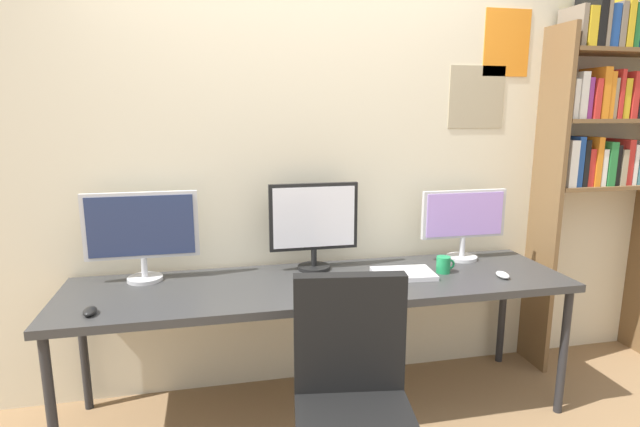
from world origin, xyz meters
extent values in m
cube|color=beige|center=(0.00, 1.02, 1.30)|extent=(5.00, 0.10, 2.60)
cube|color=orange|center=(1.20, 0.97, 2.00)|extent=(0.29, 0.01, 0.38)
cube|color=tan|center=(1.02, 0.97, 1.69)|extent=(0.35, 0.01, 0.36)
cube|color=#333333|center=(0.00, 0.60, 0.72)|extent=(2.60, 0.68, 0.04)
cylinder|color=#262628|center=(-1.25, 0.31, 0.35)|extent=(0.04, 0.04, 0.70)
cylinder|color=#262628|center=(1.25, 0.31, 0.35)|extent=(0.04, 0.04, 0.70)
cylinder|color=#262628|center=(-1.25, 0.89, 0.35)|extent=(0.04, 0.04, 0.70)
cylinder|color=#262628|center=(1.25, 0.89, 0.35)|extent=(0.04, 0.04, 0.70)
cube|color=brown|center=(1.45, 0.83, 1.05)|extent=(0.03, 0.28, 2.10)
cube|color=brown|center=(1.85, 0.83, 1.15)|extent=(0.76, 0.28, 0.02)
cube|color=brown|center=(1.85, 0.83, 1.55)|extent=(0.76, 0.28, 0.02)
cube|color=brown|center=(1.85, 0.83, 1.95)|extent=(0.76, 0.28, 0.02)
cube|color=white|center=(1.53, 0.82, 1.30)|extent=(0.05, 0.22, 0.28)
cube|color=#1E4799|center=(1.58, 0.83, 1.31)|extent=(0.04, 0.22, 0.30)
cube|color=black|center=(1.62, 0.83, 1.30)|extent=(0.03, 0.22, 0.28)
cube|color=red|center=(1.66, 0.84, 1.28)|extent=(0.04, 0.22, 0.22)
cube|color=orange|center=(1.71, 0.83, 1.31)|extent=(0.04, 0.22, 0.29)
cube|color=white|center=(1.75, 0.83, 1.27)|extent=(0.03, 0.22, 0.22)
cube|color=#287F3D|center=(1.80, 0.82, 1.30)|extent=(0.05, 0.22, 0.26)
cube|color=black|center=(1.85, 0.84, 1.29)|extent=(0.03, 0.22, 0.24)
cube|color=tan|center=(1.89, 0.83, 1.27)|extent=(0.04, 0.22, 0.22)
cube|color=red|center=(1.93, 0.83, 1.30)|extent=(0.04, 0.22, 0.27)
cube|color=white|center=(1.97, 0.83, 1.29)|extent=(0.03, 0.22, 0.24)
cube|color=teal|center=(2.02, 0.83, 1.28)|extent=(0.05, 0.22, 0.22)
cube|color=white|center=(2.08, 0.84, 1.30)|extent=(0.05, 0.22, 0.26)
cube|color=white|center=(1.52, 0.84, 1.67)|extent=(0.03, 0.22, 0.22)
cube|color=white|center=(1.56, 0.83, 1.69)|extent=(0.05, 0.22, 0.26)
cube|color=#8C338C|center=(1.61, 0.84, 1.68)|extent=(0.03, 0.22, 0.23)
cube|color=red|center=(1.65, 0.82, 1.68)|extent=(0.04, 0.22, 0.23)
cube|color=orange|center=(1.70, 0.83, 1.71)|extent=(0.05, 0.22, 0.29)
cube|color=orange|center=(1.75, 0.83, 1.70)|extent=(0.03, 0.22, 0.27)
cube|color=tan|center=(1.78, 0.84, 1.68)|extent=(0.02, 0.22, 0.23)
cube|color=red|center=(1.81, 0.83, 1.70)|extent=(0.03, 0.22, 0.28)
cube|color=gold|center=(1.86, 0.84, 1.68)|extent=(0.04, 0.22, 0.23)
cube|color=red|center=(1.91, 0.83, 1.70)|extent=(0.04, 0.22, 0.27)
cube|color=black|center=(1.96, 0.82, 1.66)|extent=(0.05, 0.22, 0.19)
cube|color=gold|center=(2.02, 0.84, 1.69)|extent=(0.05, 0.22, 0.26)
cube|color=gray|center=(1.52, 0.83, 2.07)|extent=(0.03, 0.22, 0.23)
cube|color=gold|center=(1.57, 0.83, 2.07)|extent=(0.05, 0.22, 0.22)
cube|color=black|center=(1.62, 0.82, 2.11)|extent=(0.05, 0.22, 0.30)
cube|color=gray|center=(1.67, 0.82, 2.11)|extent=(0.03, 0.22, 0.29)
cube|color=#1E4799|center=(1.71, 0.83, 2.08)|extent=(0.06, 0.22, 0.23)
cube|color=gray|center=(1.76, 0.83, 2.09)|extent=(0.04, 0.22, 0.25)
cube|color=gold|center=(1.81, 0.82, 2.10)|extent=(0.04, 0.22, 0.28)
cube|color=#287F3D|center=(1.86, 0.83, 2.08)|extent=(0.04, 0.22, 0.25)
cube|color=#1E4799|center=(1.91, 0.82, 2.06)|extent=(0.04, 0.22, 0.19)
cube|color=#8C338C|center=(1.95, 0.83, 2.05)|extent=(0.04, 0.22, 0.18)
cube|color=black|center=(-0.06, -0.23, 0.47)|extent=(0.50, 0.50, 0.08)
cube|color=black|center=(-0.03, -0.04, 0.75)|extent=(0.45, 0.13, 0.48)
cylinder|color=silver|center=(-0.90, 0.81, 0.75)|extent=(0.18, 0.18, 0.02)
cylinder|color=silver|center=(-0.90, 0.81, 0.81)|extent=(0.03, 0.03, 0.10)
cube|color=silver|center=(-0.90, 0.81, 1.03)|extent=(0.57, 0.03, 0.34)
cube|color=navy|center=(-0.90, 0.80, 1.03)|extent=(0.52, 0.01, 0.31)
cylinder|color=black|center=(0.00, 0.81, 0.75)|extent=(0.18, 0.18, 0.02)
cylinder|color=black|center=(0.00, 0.81, 0.81)|extent=(0.03, 0.03, 0.09)
cube|color=black|center=(0.00, 0.81, 1.04)|extent=(0.49, 0.03, 0.37)
cube|color=white|center=(0.00, 0.80, 1.04)|extent=(0.45, 0.01, 0.33)
cylinder|color=silver|center=(0.90, 0.81, 0.75)|extent=(0.18, 0.18, 0.02)
cylinder|color=silver|center=(0.90, 0.81, 0.82)|extent=(0.03, 0.03, 0.11)
cube|color=silver|center=(0.90, 0.81, 1.02)|extent=(0.52, 0.03, 0.28)
cube|color=#B28CE5|center=(0.90, 0.80, 1.02)|extent=(0.48, 0.01, 0.25)
cube|color=#38383D|center=(0.00, 0.37, 0.75)|extent=(0.33, 0.13, 0.02)
ellipsoid|color=silver|center=(0.95, 0.45, 0.76)|extent=(0.06, 0.10, 0.03)
ellipsoid|color=black|center=(-1.08, 0.39, 0.76)|extent=(0.06, 0.10, 0.03)
cube|color=silver|center=(0.45, 0.59, 0.75)|extent=(0.34, 0.25, 0.02)
cylinder|color=#1E8C4C|center=(0.68, 0.60, 0.79)|extent=(0.08, 0.08, 0.09)
torus|color=#1E8C4C|center=(0.72, 0.60, 0.79)|extent=(0.06, 0.01, 0.06)
camera|label=1|loc=(-0.54, -1.82, 1.61)|focal=28.19mm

